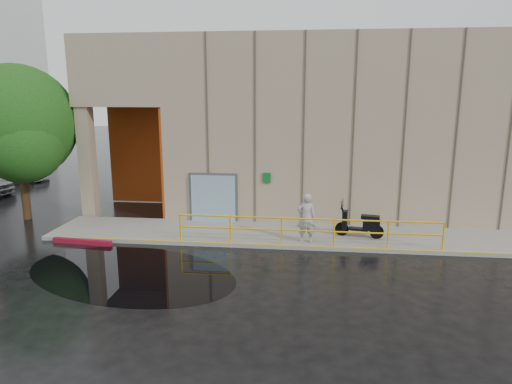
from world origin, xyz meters
TOP-DOWN VIEW (x-y plane):
  - ground at (0.00, 0.00)m, footprint 120.00×120.00m
  - sidewalk at (4.00, 4.50)m, footprint 20.00×3.00m
  - building at (5.10, 10.98)m, footprint 20.00×10.17m
  - guardrail at (4.25, 3.15)m, footprint 9.56×0.06m
  - person at (4.19, 3.52)m, footprint 0.68×0.45m
  - scooter at (6.25, 4.35)m, footprint 1.88×0.92m
  - red_curb at (-4.23, 2.77)m, footprint 2.41×0.43m
  - puddle at (-1.36, 0.27)m, footprint 8.23×6.40m
  - car_c at (-14.84, 14.03)m, footprint 5.03×2.63m
  - tree_near at (-8.24, 5.67)m, footprint 5.02×5.02m

SIDE VIEW (x-z plane):
  - ground at x=0.00m, z-range 0.00..0.00m
  - puddle at x=-1.36m, z-range 0.00..0.01m
  - sidewalk at x=4.00m, z-range 0.00..0.15m
  - red_curb at x=-4.23m, z-range 0.00..0.18m
  - guardrail at x=4.25m, z-range 0.16..1.19m
  - car_c at x=-14.84m, z-range 0.00..1.39m
  - scooter at x=6.25m, z-range 0.26..1.68m
  - person at x=4.19m, z-range 0.15..2.01m
  - tree_near at x=-8.24m, z-range 0.71..7.54m
  - building at x=5.10m, z-range 0.21..8.21m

